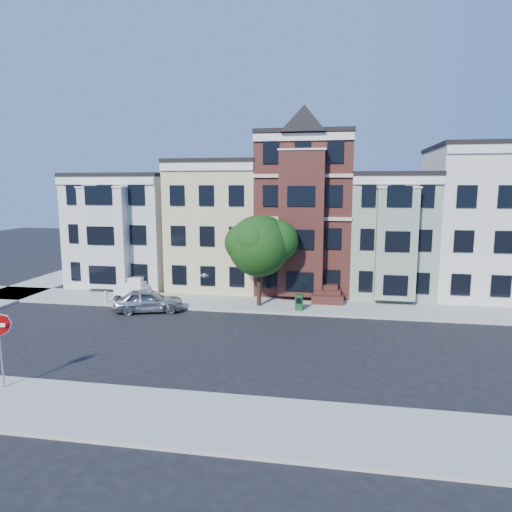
% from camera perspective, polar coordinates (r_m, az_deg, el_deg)
% --- Properties ---
extents(ground, '(120.00, 120.00, 0.00)m').
position_cam_1_polar(ground, '(24.13, 3.74, -11.34)').
color(ground, black).
extents(far_sidewalk, '(60.00, 4.00, 0.15)m').
position_cam_1_polar(far_sidewalk, '(31.72, 5.31, -6.29)').
color(far_sidewalk, '#9E9B93').
rests_on(far_sidewalk, ground).
extents(near_sidewalk, '(60.00, 4.00, 0.15)m').
position_cam_1_polar(near_sidewalk, '(16.86, 0.61, -20.34)').
color(near_sidewalk, '#9E9B93').
rests_on(near_sidewalk, ground).
extents(house_white, '(8.00, 9.00, 9.00)m').
position_cam_1_polar(house_white, '(41.09, -15.18, 3.15)').
color(house_white, silver).
rests_on(house_white, ground).
extents(house_yellow, '(7.00, 9.00, 10.00)m').
position_cam_1_polar(house_yellow, '(38.36, -4.29, 3.80)').
color(house_yellow, beige).
rests_on(house_yellow, ground).
extents(house_brown, '(7.00, 9.00, 12.00)m').
position_cam_1_polar(house_brown, '(37.20, 6.25, 5.16)').
color(house_brown, '#431C17').
rests_on(house_brown, ground).
extents(house_green, '(6.00, 9.00, 9.00)m').
position_cam_1_polar(house_green, '(37.47, 16.19, 2.59)').
color(house_green, gray).
rests_on(house_green, ground).
extents(house_cream, '(8.00, 9.00, 11.00)m').
position_cam_1_polar(house_cream, '(38.79, 26.60, 3.70)').
color(house_cream, silver).
rests_on(house_cream, ground).
extents(street_tree, '(7.35, 7.35, 7.68)m').
position_cam_1_polar(street_tree, '(30.83, 0.38, 0.74)').
color(street_tree, '#1E4B15').
rests_on(street_tree, far_sidewalk).
extents(parked_car, '(4.84, 3.08, 1.53)m').
position_cam_1_polar(parked_car, '(31.18, -13.30, -5.44)').
color(parked_car, '#9FA2A7').
rests_on(parked_car, ground).
extents(newspaper_box, '(0.51, 0.46, 1.07)m').
position_cam_1_polar(newspaper_box, '(30.38, 5.40, -5.77)').
color(newspaper_box, '#144F21').
rests_on(newspaper_box, far_sidewalk).
extents(fire_hydrant, '(0.31, 0.31, 0.69)m').
position_cam_1_polar(fire_hydrant, '(33.77, -18.28, -5.04)').
color(fire_hydrant, silver).
rests_on(fire_hydrant, far_sidewalk).
extents(stop_sign, '(0.96, 0.40, 3.50)m').
position_cam_1_polar(stop_sign, '(21.37, -29.30, -9.77)').
color(stop_sign, '#A30808').
rests_on(stop_sign, near_sidewalk).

